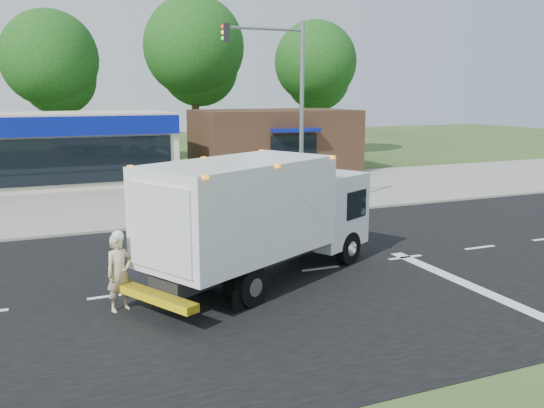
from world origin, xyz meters
The scene contains 11 objects.
ground centered at (0.00, 0.00, 0.00)m, with size 120.00×120.00×0.00m, color #385123.
road_asphalt centered at (0.00, 0.00, 0.00)m, with size 60.00×14.00×0.02m, color black.
sidewalk centered at (0.00, 8.20, 0.06)m, with size 60.00×2.40×0.12m, color gray.
parking_apron centered at (0.00, 14.00, 0.01)m, with size 60.00×9.00×0.02m, color gray.
lane_markings centered at (1.35, -1.35, 0.02)m, with size 55.20×7.00×0.01m.
ems_box_truck centered at (-2.03, -0.33, 1.98)m, with size 7.95×5.71×3.43m.
emergency_worker centered at (-5.91, -1.05, 0.96)m, with size 0.79×0.67×1.97m.
retail_strip_mall centered at (-9.00, 19.93, 2.01)m, with size 18.00×6.20×4.00m.
brown_storefront centered at (7.00, 19.98, 2.00)m, with size 10.00×6.70×4.00m.
traffic_signal_pole centered at (2.35, 7.60, 4.92)m, with size 3.51×0.25×8.00m.
background_trees centered at (-0.85, 28.16, 7.38)m, with size 36.77×7.39×12.10m.
Camera 1 is at (-7.63, -14.45, 5.13)m, focal length 38.00 mm.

